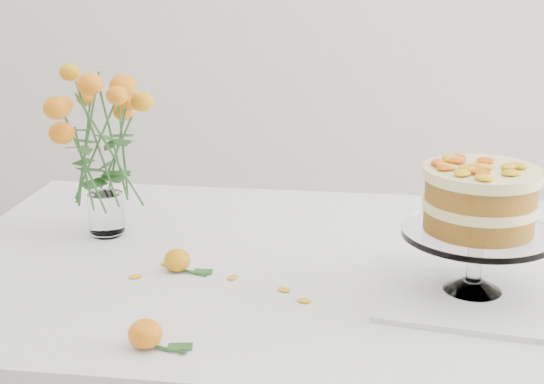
{
  "coord_description": "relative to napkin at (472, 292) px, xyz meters",
  "views": [
    {
      "loc": [
        0.13,
        -1.36,
        1.33
      ],
      "look_at": [
        -0.06,
        -0.01,
        0.9
      ],
      "focal_mm": 50.0,
      "sensor_mm": 36.0,
      "label": 1
    }
  ],
  "objects": [
    {
      "name": "table",
      "position": [
        -0.31,
        0.11,
        -0.09
      ],
      "size": [
        1.43,
        0.93,
        0.76
      ],
      "color": "tan",
      "rests_on": "ground"
    },
    {
      "name": "napkin",
      "position": [
        0.0,
        0.0,
        0.0
      ],
      "size": [
        0.35,
        0.35,
        0.01
      ],
      "primitive_type": "cube",
      "rotation": [
        0.0,
        0.0,
        -0.15
      ],
      "color": "white",
      "rests_on": "table"
    },
    {
      "name": "cake_stand",
      "position": [
        0.0,
        -0.0,
        0.16
      ],
      "size": [
        0.26,
        0.26,
        0.23
      ],
      "rotation": [
        0.0,
        0.0,
        0.29
      ],
      "color": "white",
      "rests_on": "napkin"
    },
    {
      "name": "rose_vase",
      "position": [
        -0.74,
        0.2,
        0.21
      ],
      "size": [
        0.31,
        0.31,
        0.37
      ],
      "rotation": [
        0.0,
        0.0,
        0.34
      ],
      "color": "white",
      "rests_on": "table"
    },
    {
      "name": "loose_rose_near",
      "position": [
        -0.54,
        0.04,
        0.02
      ],
      "size": [
        0.09,
        0.05,
        0.04
      ],
      "rotation": [
        0.0,
        0.0,
        -0.36
      ],
      "color": "orange",
      "rests_on": "table"
    },
    {
      "name": "loose_rose_far",
      "position": [
        -0.51,
        -0.26,
        0.02
      ],
      "size": [
        0.09,
        0.05,
        0.05
      ],
      "rotation": [
        0.0,
        0.0,
        -0.24
      ],
      "color": "orange",
      "rests_on": "table"
    },
    {
      "name": "stray_petal_a",
      "position": [
        -0.43,
        0.01,
        -0.0
      ],
      "size": [
        0.03,
        0.02,
        0.0
      ],
      "primitive_type": "ellipsoid",
      "color": "yellow",
      "rests_on": "table"
    },
    {
      "name": "stray_petal_b",
      "position": [
        -0.33,
        -0.03,
        -0.0
      ],
      "size": [
        0.03,
        0.02,
        0.0
      ],
      "primitive_type": "ellipsoid",
      "color": "yellow",
      "rests_on": "table"
    },
    {
      "name": "stray_petal_c",
      "position": [
        -0.29,
        -0.07,
        -0.0
      ],
      "size": [
        0.03,
        0.02,
        0.0
      ],
      "primitive_type": "ellipsoid",
      "color": "yellow",
      "rests_on": "table"
    },
    {
      "name": "stray_petal_d",
      "position": [
        -0.57,
        0.06,
        -0.0
      ],
      "size": [
        0.03,
        0.02,
        0.0
      ],
      "primitive_type": "ellipsoid",
      "color": "yellow",
      "rests_on": "table"
    },
    {
      "name": "stray_petal_e",
      "position": [
        -0.61,
        -0.01,
        -0.0
      ],
      "size": [
        0.03,
        0.02,
        0.0
      ],
      "primitive_type": "ellipsoid",
      "color": "yellow",
      "rests_on": "table"
    },
    {
      "name": "stray_petal_f",
      "position": [
        -0.01,
        0.03,
        -0.0
      ],
      "size": [
        0.03,
        0.02,
        0.0
      ],
      "primitive_type": "ellipsoid",
      "color": "yellow",
      "rests_on": "table"
    }
  ]
}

